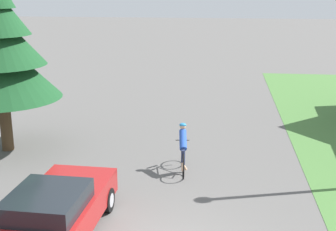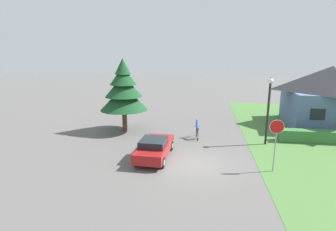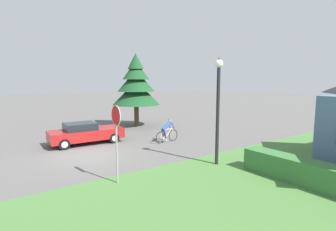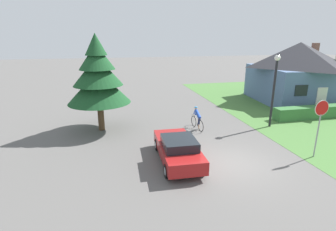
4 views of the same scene
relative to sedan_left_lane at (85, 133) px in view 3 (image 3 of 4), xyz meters
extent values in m
plane|color=#5B5956|center=(2.52, -0.75, -0.68)|extent=(140.00, 140.00, 0.00)
cube|color=maroon|center=(0.00, 0.07, -0.07)|extent=(1.92, 4.47, 0.62)
cube|color=black|center=(-0.01, -0.30, 0.45)|extent=(1.61, 1.88, 0.43)
cylinder|color=black|center=(-0.72, 1.59, -0.36)|extent=(0.27, 0.64, 0.63)
cylinder|color=#ADADB2|center=(-0.72, 1.59, -0.36)|extent=(0.28, 0.37, 0.36)
cylinder|color=black|center=(0.84, 1.54, -0.36)|extent=(0.27, 0.64, 0.63)
cylinder|color=#ADADB2|center=(0.84, 1.54, -0.36)|extent=(0.28, 0.37, 0.36)
cylinder|color=black|center=(-0.83, -1.40, -0.36)|extent=(0.27, 0.64, 0.63)
cylinder|color=#ADADB2|center=(-0.83, -1.40, -0.36)|extent=(0.28, 0.37, 0.36)
cylinder|color=black|center=(0.72, -1.46, -0.36)|extent=(0.27, 0.64, 0.63)
cylinder|color=#ADADB2|center=(0.72, -1.46, -0.36)|extent=(0.28, 0.37, 0.36)
torus|color=black|center=(2.61, 3.90, -0.32)|extent=(0.13, 0.76, 0.76)
torus|color=black|center=(2.48, 4.98, -0.32)|extent=(0.13, 0.76, 0.76)
cylinder|color=beige|center=(2.58, 4.17, -0.17)|extent=(0.06, 0.19, 0.57)
cylinder|color=beige|center=(2.53, 4.57, -0.13)|extent=(0.11, 0.67, 0.65)
cylinder|color=beige|center=(2.54, 4.49, 0.15)|extent=(0.13, 0.80, 0.10)
cylinder|color=beige|center=(2.59, 4.07, -0.38)|extent=(0.08, 0.36, 0.16)
cylinder|color=beige|center=(2.60, 4.00, -0.10)|extent=(0.06, 0.22, 0.44)
cylinder|color=beige|center=(2.49, 4.93, -0.07)|extent=(0.05, 0.13, 0.50)
cylinder|color=black|center=(2.49, 4.89, 0.18)|extent=(0.44, 0.07, 0.02)
ellipsoid|color=black|center=(2.59, 4.10, 0.13)|extent=(0.10, 0.21, 0.05)
cylinder|color=#262D4C|center=(2.58, 4.09, -0.05)|extent=(0.14, 0.27, 0.47)
cylinder|color=#262D4C|center=(2.58, 4.25, -0.13)|extent=(0.14, 0.27, 0.62)
cylinder|color=tan|center=(2.57, 4.17, -0.41)|extent=(0.08, 0.08, 0.30)
cylinder|color=tan|center=(2.62, 4.33, -0.51)|extent=(0.17, 0.08, 0.21)
cylinder|color=#264CB2|center=(2.55, 4.39, 0.37)|extent=(0.30, 0.74, 0.57)
cylinder|color=#264CB2|center=(2.50, 4.65, 0.36)|extent=(0.10, 0.27, 0.36)
cylinder|color=#264CB2|center=(2.50, 4.93, 0.36)|extent=(0.10, 0.27, 0.36)
sphere|color=tan|center=(2.52, 4.69, 0.70)|extent=(0.19, 0.19, 0.19)
ellipsoid|color=#267FBF|center=(2.52, 4.69, 0.75)|extent=(0.22, 0.18, 0.12)
cylinder|color=gray|center=(7.04, -1.05, 0.48)|extent=(0.07, 0.07, 2.31)
cylinder|color=red|center=(7.04, -1.05, 1.95)|extent=(0.74, 0.03, 0.74)
cylinder|color=silver|center=(7.04, -1.05, 1.95)|extent=(0.78, 0.02, 0.78)
cylinder|color=black|center=(7.61, 3.74, 1.58)|extent=(0.16, 0.16, 4.51)
sphere|color=white|center=(7.61, 3.74, 4.00)|extent=(0.38, 0.38, 0.38)
cone|color=black|center=(7.61, 3.74, 4.19)|extent=(0.23, 0.23, 0.15)
cylinder|color=#4C3823|center=(-3.75, 5.66, 0.26)|extent=(0.41, 0.41, 1.88)
cone|color=#194723|center=(-3.75, 5.66, 2.24)|extent=(4.01, 4.01, 2.08)
cone|color=#194723|center=(-3.75, 5.66, 3.26)|extent=(3.12, 3.12, 1.83)
cone|color=#194723|center=(-3.75, 5.66, 4.14)|extent=(2.24, 2.24, 1.58)
cone|color=#194723|center=(-3.75, 5.66, 4.88)|extent=(1.36, 1.36, 1.33)
camera|label=1|loc=(3.66, -9.15, 5.03)|focal=50.00mm
camera|label=2|loc=(3.12, -15.56, 5.76)|focal=28.00mm
camera|label=3|loc=(16.05, -5.07, 3.24)|focal=28.00mm
camera|label=4|loc=(-3.13, -11.47, 5.31)|focal=28.00mm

